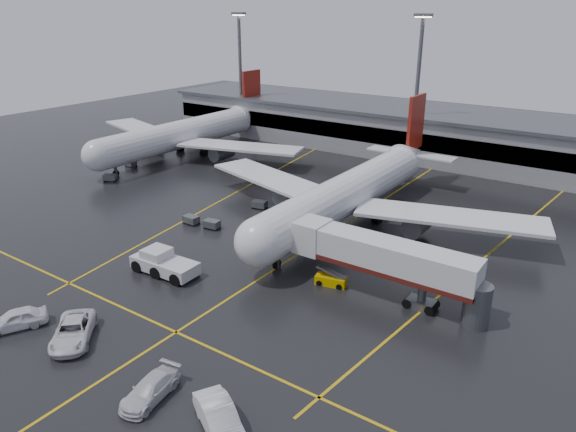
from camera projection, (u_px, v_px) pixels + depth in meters
The scene contains 22 objects.
ground at pixel (311, 246), 63.23m from camera, with size 220.00×220.00×0.00m, color black.
apron_line_centre at pixel (311, 246), 63.23m from camera, with size 0.25×90.00×0.02m, color gold.
apron_line_stop at pixel (176, 332), 46.41m from camera, with size 60.00×0.25×0.02m, color gold.
apron_line_left at pixel (236, 192), 81.48m from camera, with size 0.25×70.00×0.02m, color gold.
apron_line_right at pixel (490, 253), 61.32m from camera, with size 0.25×70.00×0.02m, color gold.
terminal at pixel (451, 135), 98.29m from camera, with size 122.00×19.00×8.60m.
light_mast_left at pixel (240, 67), 113.92m from camera, with size 3.00×1.20×25.45m.
light_mast_mid at pixel (418, 81), 92.69m from camera, with size 3.00×1.20×25.45m.
main_airliner at pixel (352, 191), 69.10m from camera, with size 48.80×45.60×14.10m.
second_airliner at pixel (186, 133), 100.57m from camera, with size 48.80×45.60×14.10m.
jet_bridge at pixel (383, 259), 50.90m from camera, with size 19.90×3.40×6.05m.
pushback_tractor at pixel (163, 264), 56.46m from camera, with size 7.63×3.50×2.68m.
belt_loader at pixel (331, 280), 54.21m from camera, with size 3.38×2.07×2.00m.
service_van_a at pixel (73, 331), 44.98m from camera, with size 2.95×6.39×1.78m, color silver.
service_van_b at pixel (150, 389), 38.32m from camera, with size 2.15×5.29×1.54m, color silver.
service_van_c at pixel (220, 419), 35.27m from camera, with size 2.06×5.90×1.94m, color silver.
service_van_d at pixel (15, 319), 46.74m from camera, with size 2.10×5.22×1.78m, color white.
baggage_cart_a at pixel (212, 224), 67.96m from camera, with size 2.15×1.54×1.12m.
baggage_cart_b at pixel (191, 219), 69.39m from camera, with size 2.02×1.33×1.12m.
baggage_cart_c at pixel (259, 204), 74.74m from camera, with size 2.21×1.66×1.12m.
baggage_cart_d at pixel (131, 163), 94.41m from camera, with size 2.08×1.42×1.12m.
baggage_cart_e at pixel (110, 177), 86.55m from camera, with size 2.39×2.18×1.12m.
Camera 1 is at (30.53, -48.86, 26.43)m, focal length 33.22 mm.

